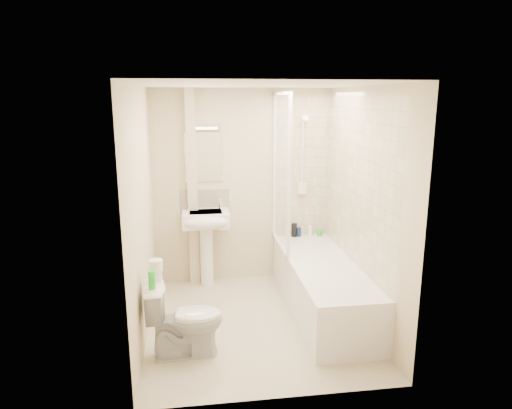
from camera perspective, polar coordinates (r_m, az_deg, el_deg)
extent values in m
plane|color=beige|center=(4.91, 0.05, -14.49)|extent=(2.50, 2.50, 0.00)
cube|color=beige|center=(5.69, -1.70, 2.23)|extent=(2.20, 0.02, 2.40)
cube|color=beige|center=(4.47, -14.06, -1.21)|extent=(0.02, 2.50, 2.40)
cube|color=beige|center=(4.76, 13.29, -0.31)|extent=(0.02, 2.50, 2.40)
cube|color=white|center=(4.35, 0.06, 14.75)|extent=(2.20, 2.50, 0.02)
cube|color=beige|center=(5.77, 5.74, 4.59)|extent=(0.70, 0.01, 1.75)
cube|color=beige|center=(4.88, 12.51, 2.77)|extent=(0.01, 2.10, 1.75)
cube|color=beige|center=(5.60, -7.95, 1.93)|extent=(0.12, 0.12, 2.40)
cube|color=beige|center=(5.69, -6.40, 0.39)|extent=(0.60, 0.02, 0.30)
cube|color=white|center=(5.59, -6.55, 5.89)|extent=(0.46, 0.01, 0.60)
cube|color=silver|center=(5.53, -6.64, 9.67)|extent=(0.42, 0.07, 0.07)
cube|color=white|center=(5.11, 8.25, -10.09)|extent=(0.70, 2.10, 0.55)
cube|color=white|center=(5.02, 8.33, -7.79)|extent=(0.56, 1.96, 0.05)
cube|color=white|center=(5.27, 3.16, 4.09)|extent=(0.01, 0.90, 1.80)
cube|color=white|center=(5.69, 2.33, 4.77)|extent=(0.04, 0.04, 1.80)
cube|color=white|center=(4.84, 4.18, 3.26)|extent=(0.04, 0.04, 1.80)
cube|color=white|center=(5.21, 3.28, 13.70)|extent=(0.04, 0.90, 0.04)
cube|color=white|center=(5.48, 3.04, -5.03)|extent=(0.04, 0.90, 0.03)
cylinder|color=white|center=(5.73, 5.83, 5.79)|extent=(0.02, 0.02, 0.90)
cylinder|color=white|center=(5.81, 5.72, 1.38)|extent=(0.05, 0.05, 0.02)
cylinder|color=white|center=(5.69, 5.93, 10.28)|extent=(0.05, 0.05, 0.02)
cylinder|color=white|center=(5.63, 6.10, 10.55)|extent=(0.08, 0.11, 0.11)
cube|color=white|center=(5.79, 5.75, 2.05)|extent=(0.10, 0.05, 0.14)
cylinder|color=white|center=(5.70, 5.70, 6.25)|extent=(0.01, 0.13, 0.84)
cylinder|color=white|center=(5.72, -6.19, -6.36)|extent=(0.16, 0.16, 0.75)
cube|color=white|center=(5.54, -6.30, -1.75)|extent=(0.56, 0.43, 0.17)
ellipsoid|color=white|center=(5.38, -6.24, -2.21)|extent=(0.56, 0.24, 0.17)
cube|color=silver|center=(5.53, -6.32, -1.10)|extent=(0.39, 0.28, 0.04)
cylinder|color=white|center=(5.62, -8.23, -0.14)|extent=(0.03, 0.03, 0.10)
cylinder|color=white|center=(5.62, -4.51, -0.02)|extent=(0.03, 0.03, 0.10)
sphere|color=white|center=(5.60, -8.25, 0.45)|extent=(0.04, 0.04, 0.04)
sphere|color=white|center=(5.61, -4.52, 0.57)|extent=(0.04, 0.04, 0.04)
cylinder|color=silver|center=(5.83, 3.87, -3.36)|extent=(0.05, 0.05, 0.15)
cylinder|color=black|center=(5.85, 4.79, -3.20)|extent=(0.07, 0.07, 0.17)
cylinder|color=navy|center=(5.87, 5.39, -3.44)|extent=(0.06, 0.06, 0.12)
cylinder|color=white|center=(5.90, 6.76, -3.29)|extent=(0.05, 0.05, 0.14)
cylinder|color=green|center=(5.94, 7.97, -3.50)|extent=(0.07, 0.07, 0.08)
imported|color=white|center=(4.27, -8.87, -13.97)|extent=(0.41, 0.69, 0.69)
cylinder|color=white|center=(4.22, -12.33, -8.62)|extent=(0.10, 0.10, 0.10)
cylinder|color=white|center=(4.17, -12.40, -7.42)|extent=(0.12, 0.12, 0.10)
cylinder|color=green|center=(4.03, -12.91, -9.18)|extent=(0.06, 0.06, 0.16)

